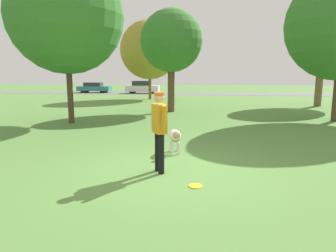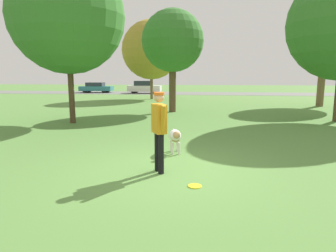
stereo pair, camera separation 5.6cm
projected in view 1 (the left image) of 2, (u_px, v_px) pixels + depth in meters
name	position (u px, v px, depth m)	size (l,w,h in m)	color
ground_plane	(170.00, 171.00, 6.78)	(120.00, 120.00, 0.00)	#56843D
far_road_strip	(197.00, 93.00, 35.38)	(120.00, 6.00, 0.01)	slate
person	(159.00, 125.00, 6.50)	(0.41, 0.64, 1.78)	black
dog	(175.00, 137.00, 8.23)	(0.45, 0.95, 0.68)	silver
frisbee	(196.00, 186.00, 5.82)	(0.27, 0.27, 0.02)	yellow
tree_far_right	(323.00, 35.00, 20.08)	(4.49, 4.49, 7.04)	brown
tree_near_left	(66.00, 16.00, 12.75)	(4.91, 4.91, 7.08)	#4C3826
tree_far_left	(150.00, 50.00, 26.32)	(5.17, 5.17, 6.92)	brown
tree_mid_center	(171.00, 41.00, 17.01)	(3.54, 3.54, 5.84)	brown
parked_car_teal	(94.00, 88.00, 36.91)	(4.04, 1.93, 1.25)	teal
parked_car_white	(142.00, 87.00, 35.68)	(3.95, 1.80, 1.47)	white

